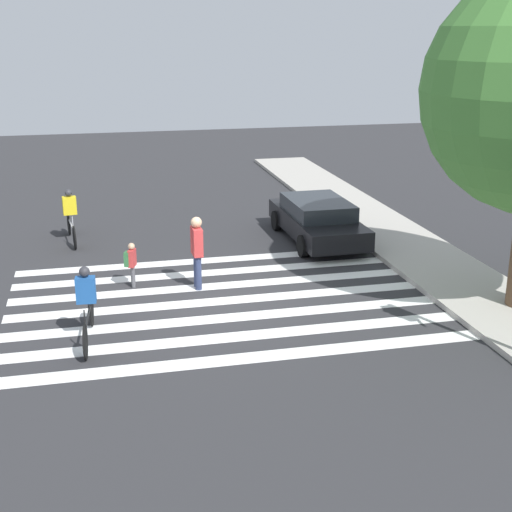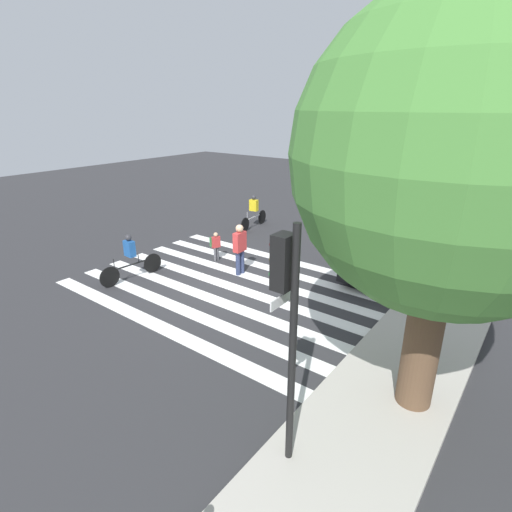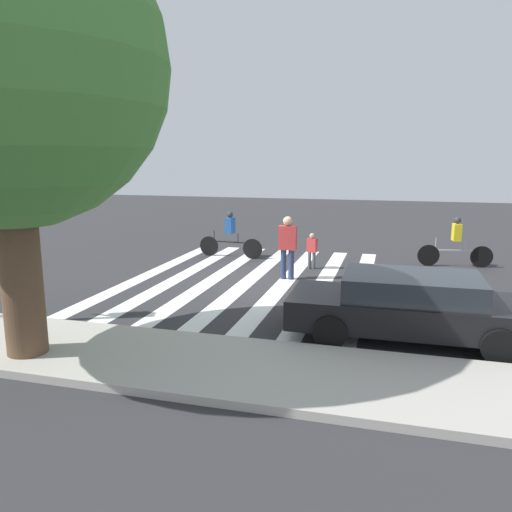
{
  "view_description": "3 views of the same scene",
  "coord_description": "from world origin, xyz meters",
  "px_view_note": "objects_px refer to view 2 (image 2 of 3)",
  "views": [
    {
      "loc": [
        15.81,
        -2.77,
        6.31
      ],
      "look_at": [
        0.56,
        0.77,
        1.27
      ],
      "focal_mm": 50.0,
      "sensor_mm": 36.0,
      "label": 1
    },
    {
      "loc": [
        9.27,
        8.15,
        5.76
      ],
      "look_at": [
        -0.73,
        0.58,
        1.0
      ],
      "focal_mm": 28.0,
      "sensor_mm": 36.0,
      "label": 2
    },
    {
      "loc": [
        -3.97,
        13.68,
        3.51
      ],
      "look_at": [
        -0.31,
        0.44,
        0.81
      ],
      "focal_mm": 35.0,
      "sensor_mm": 36.0,
      "label": 3
    }
  ],
  "objects_px": {
    "cyclist_mid_street": "(130,256)",
    "car_parked_far_curb": "(389,255)",
    "pedestrian_child_with_backpack": "(215,244)",
    "traffic_light": "(287,305)",
    "pedestrian_adult_yellow_jacket": "(240,247)",
    "street_tree": "(454,158)",
    "cyclist_near_curb": "(254,211)"
  },
  "relations": [
    {
      "from": "cyclist_mid_street",
      "to": "car_parked_far_curb",
      "type": "bearing_deg",
      "value": 135.59
    },
    {
      "from": "pedestrian_child_with_backpack",
      "to": "traffic_light",
      "type": "bearing_deg",
      "value": 68.09
    },
    {
      "from": "pedestrian_adult_yellow_jacket",
      "to": "car_parked_far_curb",
      "type": "height_order",
      "value": "pedestrian_adult_yellow_jacket"
    },
    {
      "from": "street_tree",
      "to": "pedestrian_child_with_backpack",
      "type": "distance_m",
      "value": 10.37
    },
    {
      "from": "street_tree",
      "to": "traffic_light",
      "type": "bearing_deg",
      "value": -27.54
    },
    {
      "from": "street_tree",
      "to": "car_parked_far_curb",
      "type": "relative_size",
      "value": 1.63
    },
    {
      "from": "cyclist_mid_street",
      "to": "street_tree",
      "type": "bearing_deg",
      "value": 91.71
    },
    {
      "from": "street_tree",
      "to": "cyclist_mid_street",
      "type": "xyz_separation_m",
      "value": [
        -0.5,
        -9.82,
        -4.09
      ]
    },
    {
      "from": "street_tree",
      "to": "pedestrian_child_with_backpack",
      "type": "height_order",
      "value": "street_tree"
    },
    {
      "from": "traffic_light",
      "to": "pedestrian_adult_yellow_jacket",
      "type": "relative_size",
      "value": 2.3
    },
    {
      "from": "cyclist_near_curb",
      "to": "car_parked_far_curb",
      "type": "relative_size",
      "value": 0.5
    },
    {
      "from": "traffic_light",
      "to": "car_parked_far_curb",
      "type": "distance_m",
      "value": 9.6
    },
    {
      "from": "street_tree",
      "to": "pedestrian_adult_yellow_jacket",
      "type": "height_order",
      "value": "street_tree"
    },
    {
      "from": "cyclist_mid_street",
      "to": "car_parked_far_curb",
      "type": "xyz_separation_m",
      "value": [
        -6.01,
        6.93,
        -0.19
      ]
    },
    {
      "from": "street_tree",
      "to": "pedestrian_adult_yellow_jacket",
      "type": "bearing_deg",
      "value": -113.99
    },
    {
      "from": "traffic_light",
      "to": "cyclist_mid_street",
      "type": "relative_size",
      "value": 1.78
    },
    {
      "from": "traffic_light",
      "to": "cyclist_near_curb",
      "type": "distance_m",
      "value": 14.14
    },
    {
      "from": "pedestrian_child_with_backpack",
      "to": "cyclist_mid_street",
      "type": "distance_m",
      "value": 3.31
    },
    {
      "from": "traffic_light",
      "to": "cyclist_near_curb",
      "type": "relative_size",
      "value": 1.81
    },
    {
      "from": "traffic_light",
      "to": "pedestrian_adult_yellow_jacket",
      "type": "xyz_separation_m",
      "value": [
        -5.84,
        -5.72,
        -1.95
      ]
    },
    {
      "from": "cyclist_mid_street",
      "to": "car_parked_far_curb",
      "type": "height_order",
      "value": "cyclist_mid_street"
    },
    {
      "from": "traffic_light",
      "to": "street_tree",
      "type": "distance_m",
      "value": 3.6
    },
    {
      "from": "cyclist_near_curb",
      "to": "car_parked_far_curb",
      "type": "bearing_deg",
      "value": 71.09
    },
    {
      "from": "cyclist_near_curb",
      "to": "car_parked_far_curb",
      "type": "xyz_separation_m",
      "value": [
        1.6,
        7.39,
        -0.19
      ]
    },
    {
      "from": "pedestrian_adult_yellow_jacket",
      "to": "cyclist_near_curb",
      "type": "relative_size",
      "value": 0.79
    },
    {
      "from": "street_tree",
      "to": "cyclist_near_curb",
      "type": "distance_m",
      "value": 13.72
    },
    {
      "from": "traffic_light",
      "to": "cyclist_mid_street",
      "type": "bearing_deg",
      "value": -110.68
    },
    {
      "from": "pedestrian_adult_yellow_jacket",
      "to": "car_parked_far_curb",
      "type": "relative_size",
      "value": 0.39
    },
    {
      "from": "pedestrian_child_with_backpack",
      "to": "cyclist_mid_street",
      "type": "xyz_separation_m",
      "value": [
        3.12,
        -1.09,
        0.19
      ]
    },
    {
      "from": "pedestrian_child_with_backpack",
      "to": "car_parked_far_curb",
      "type": "height_order",
      "value": "car_parked_far_curb"
    },
    {
      "from": "car_parked_far_curb",
      "to": "traffic_light",
      "type": "bearing_deg",
      "value": 8.57
    },
    {
      "from": "pedestrian_adult_yellow_jacket",
      "to": "cyclist_near_curb",
      "type": "distance_m",
      "value": 5.88
    }
  ]
}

